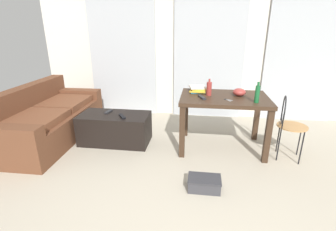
% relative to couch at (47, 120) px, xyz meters
% --- Properties ---
extents(ground_plane, '(7.50, 7.50, 0.00)m').
position_rel_couch_xyz_m(ground_plane, '(2.41, -0.52, -0.30)').
color(ground_plane, '#B2A893').
extents(wall_back, '(6.25, 0.10, 2.53)m').
position_rel_couch_xyz_m(wall_back, '(2.41, 1.45, 0.96)').
color(wall_back, silver).
rests_on(wall_back, ground).
extents(curtains, '(4.44, 0.03, 2.20)m').
position_rel_couch_xyz_m(curtains, '(2.41, 1.36, 0.80)').
color(curtains, '#B2B7BC').
rests_on(curtains, ground).
extents(couch, '(0.92, 1.98, 0.80)m').
position_rel_couch_xyz_m(couch, '(0.00, 0.00, 0.00)').
color(couch, brown).
rests_on(couch, ground).
extents(coffee_table, '(1.01, 0.51, 0.44)m').
position_rel_couch_xyz_m(coffee_table, '(1.07, 0.00, -0.08)').
color(coffee_table, black).
rests_on(coffee_table, ground).
extents(craft_table, '(1.16, 0.79, 0.75)m').
position_rel_couch_xyz_m(craft_table, '(2.62, 0.04, 0.34)').
color(craft_table, '#382619').
rests_on(craft_table, ground).
extents(wire_chair, '(0.37, 0.40, 0.83)m').
position_rel_couch_xyz_m(wire_chair, '(3.41, -0.14, 0.22)').
color(wire_chair, '#B7844C').
rests_on(wire_chair, ground).
extents(bottle_near, '(0.07, 0.07, 0.22)m').
position_rel_couch_xyz_m(bottle_near, '(2.41, 0.07, 0.55)').
color(bottle_near, '#99332D').
rests_on(bottle_near, craft_table).
extents(bottle_far, '(0.06, 0.06, 0.26)m').
position_rel_couch_xyz_m(bottle_far, '(2.98, -0.20, 0.56)').
color(bottle_far, '#195B2D').
rests_on(bottle_far, craft_table).
extents(bowl, '(0.17, 0.17, 0.10)m').
position_rel_couch_xyz_m(bowl, '(2.82, 0.10, 0.50)').
color(bowl, '#9E3833').
rests_on(bowl, craft_table).
extents(book_stack, '(0.26, 0.28, 0.08)m').
position_rel_couch_xyz_m(book_stack, '(2.26, 0.23, 0.49)').
color(book_stack, '#1E668C').
rests_on(book_stack, craft_table).
extents(tv_remote_on_table, '(0.11, 0.19, 0.02)m').
position_rel_couch_xyz_m(tv_remote_on_table, '(2.32, -0.09, 0.46)').
color(tv_remote_on_table, '#232326').
rests_on(tv_remote_on_table, craft_table).
extents(scissors, '(0.11, 0.11, 0.00)m').
position_rel_couch_xyz_m(scissors, '(2.64, -0.13, 0.45)').
color(scissors, '#9EA0A5').
rests_on(scissors, craft_table).
extents(tv_remote_primary, '(0.08, 0.17, 0.02)m').
position_rel_couch_xyz_m(tv_remote_primary, '(0.96, 0.08, 0.15)').
color(tv_remote_primary, '#232326').
rests_on(tv_remote_primary, coffee_table).
extents(tv_remote_secondary, '(0.14, 0.19, 0.03)m').
position_rel_couch_xyz_m(tv_remote_secondary, '(1.23, -0.09, 0.15)').
color(tv_remote_secondary, black).
rests_on(tv_remote_secondary, coffee_table).
extents(shoebox, '(0.35, 0.22, 0.14)m').
position_rel_couch_xyz_m(shoebox, '(2.38, -0.98, -0.23)').
color(shoebox, '#38383D').
rests_on(shoebox, ground).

